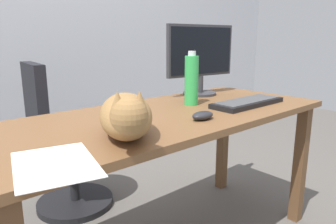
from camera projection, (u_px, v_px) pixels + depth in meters
The scene contains 9 objects.
back_wall at pixel (38, 8), 2.45m from camera, with size 6.00×0.04×2.60m, color silver.
desk at pixel (168, 133), 1.47m from camera, with size 1.66×0.69×0.73m.
office_chair at pixel (63, 148), 1.95m from camera, with size 0.48×0.48×0.93m.
monitor at pixel (201, 57), 1.87m from camera, with size 0.48×0.20×0.42m.
keyboard at pixel (248, 102), 1.62m from camera, with size 0.44×0.15×0.03m.
cat at pixel (126, 115), 1.07m from camera, with size 0.36×0.53×0.20m.
computer_mouse at pixel (203, 115), 1.33m from camera, with size 0.11×0.06×0.04m, color #232328.
paper_sheet at pixel (55, 164), 0.86m from camera, with size 0.21×0.30×0.00m, color white.
water_bottle at pixel (191, 80), 1.60m from camera, with size 0.07×0.07×0.27m.
Camera 1 is at (-0.93, -1.06, 1.07)m, focal length 33.55 mm.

